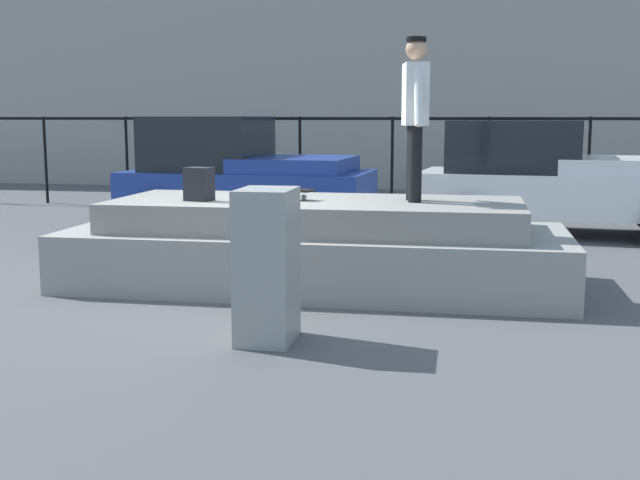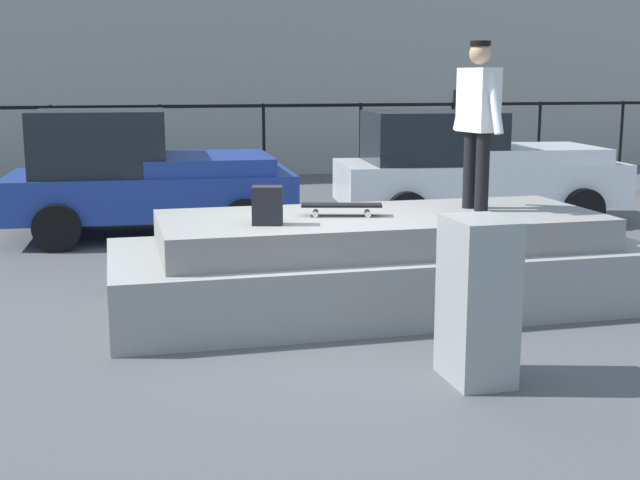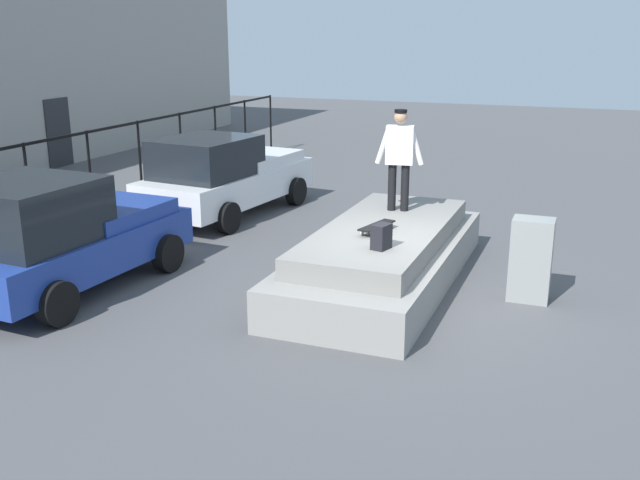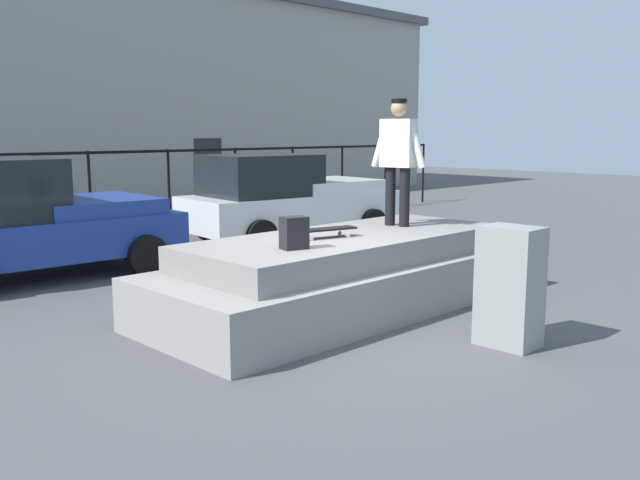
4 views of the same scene
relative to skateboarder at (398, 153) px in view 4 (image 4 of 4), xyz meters
The scene contains 9 objects.
ground_plane 2.73m from the skateboarder, 163.60° to the right, with size 60.00×60.00×0.00m, color #4C4C4F.
concrete_ledge 1.83m from the skateboarder, behind, with size 5.39×2.15×0.94m.
skateboarder is the anchor object (origin of this frame).
skateboard 1.72m from the skateboarder, behind, with size 0.82×0.39×0.12m.
backpack 2.44m from the skateboarder, behind, with size 0.28×0.20×0.36m, color black.
car_blue_pickup_near 5.66m from the skateboarder, 125.75° to the left, with size 4.17×2.40×1.84m.
car_white_pickup_mid 4.92m from the skateboarder, 66.75° to the left, with size 4.61×2.42×1.77m.
utility_box 2.87m from the skateboarder, 113.55° to the right, with size 0.44×0.60×1.26m, color gray.
fence_row 7.47m from the skateboarder, 104.44° to the left, with size 24.06×0.06×1.83m.
Camera 4 is at (-5.44, -5.36, 2.23)m, focal length 38.45 mm.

